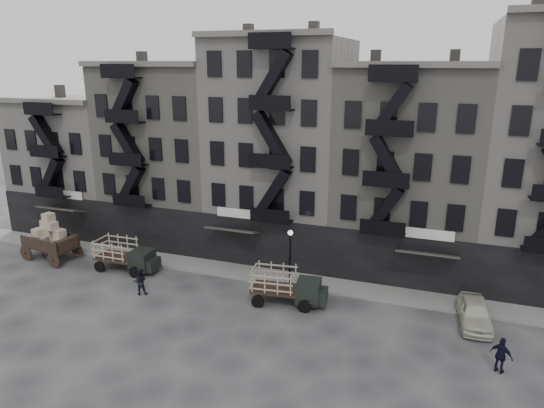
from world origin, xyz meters
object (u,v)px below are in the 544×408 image
(wagon, at_px, (48,234))
(pedestrian_west, at_px, (44,245))
(stake_truck_east, at_px, (287,284))
(car_east, at_px, (475,313))
(horse, at_px, (39,239))
(policeman, at_px, (501,356))
(stake_truck_west, at_px, (125,253))
(pedestrian_mid, at_px, (140,282))

(wagon, distance_m, pedestrian_west, 1.57)
(wagon, bearing_deg, stake_truck_east, 5.72)
(wagon, relative_size, stake_truck_east, 0.93)
(wagon, height_order, pedestrian_west, wagon)
(stake_truck_east, height_order, car_east, stake_truck_east)
(horse, distance_m, policeman, 35.96)
(car_east, bearing_deg, stake_truck_east, -177.73)
(wagon, xyz_separation_m, car_east, (31.86, 0.53, -1.38))
(stake_truck_west, distance_m, car_east, 24.78)
(horse, distance_m, pedestrian_west, 2.06)
(car_east, height_order, pedestrian_west, pedestrian_west)
(horse, xyz_separation_m, pedestrian_west, (1.68, -1.18, 0.10))
(pedestrian_west, bearing_deg, pedestrian_mid, -72.64)
(horse, bearing_deg, pedestrian_west, -122.69)
(pedestrian_west, xyz_separation_m, policeman, (33.81, -4.55, 0.04))
(stake_truck_east, distance_m, car_east, 11.65)
(wagon, bearing_deg, car_east, 8.88)
(pedestrian_mid, distance_m, policeman, 22.47)
(stake_truck_east, distance_m, policeman, 13.04)
(stake_truck_east, relative_size, policeman, 2.58)
(car_east, distance_m, pedestrian_mid, 21.67)
(pedestrian_mid, bearing_deg, pedestrian_west, -42.37)
(policeman, bearing_deg, stake_truck_west, 18.77)
(car_east, xyz_separation_m, pedestrian_mid, (-21.41, -3.39, 0.16))
(stake_truck_east, distance_m, pedestrian_west, 21.27)
(stake_truck_west, height_order, stake_truck_east, stake_truck_west)
(wagon, bearing_deg, pedestrian_mid, -7.40)
(horse, xyz_separation_m, car_east, (34.47, -1.03, -0.07))
(wagon, relative_size, pedestrian_mid, 2.55)
(stake_truck_east, bearing_deg, horse, 167.50)
(horse, bearing_deg, car_east, -89.28)
(wagon, distance_m, stake_truck_west, 7.14)
(car_east, bearing_deg, policeman, -81.93)
(pedestrian_mid, bearing_deg, horse, -45.18)
(stake_truck_east, relative_size, pedestrian_mid, 2.74)
(pedestrian_west, distance_m, policeman, 34.12)
(wagon, xyz_separation_m, policeman, (32.88, -4.18, -1.16))
(stake_truck_east, bearing_deg, policeman, -21.75)
(horse, bearing_deg, pedestrian_mid, -106.27)
(horse, distance_m, wagon, 3.31)
(stake_truck_west, relative_size, stake_truck_east, 0.97)
(stake_truck_west, bearing_deg, pedestrian_mid, -42.90)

